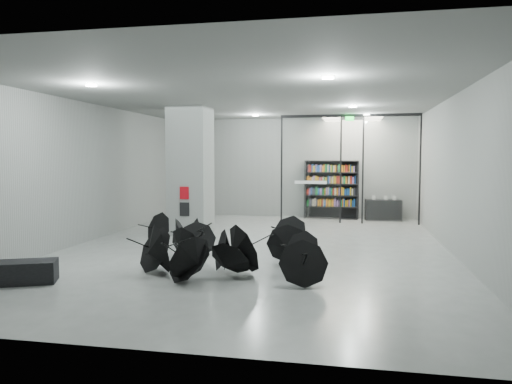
% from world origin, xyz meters
% --- Properties ---
extents(room, '(14.00, 14.02, 4.01)m').
position_xyz_m(room, '(0.00, 0.00, 2.84)').
color(room, gray).
rests_on(room, ground).
extents(column, '(1.20, 1.20, 4.00)m').
position_xyz_m(column, '(-2.50, 2.00, 2.00)').
color(column, slate).
rests_on(column, ground).
extents(fire_cabinet, '(0.28, 0.04, 0.38)m').
position_xyz_m(fire_cabinet, '(-2.50, 1.38, 1.35)').
color(fire_cabinet, '#A50A07').
rests_on(fire_cabinet, column).
extents(info_panel, '(0.30, 0.03, 0.42)m').
position_xyz_m(info_panel, '(-2.50, 1.38, 0.85)').
color(info_panel, black).
rests_on(info_panel, column).
extents(exit_sign, '(0.30, 0.06, 0.15)m').
position_xyz_m(exit_sign, '(2.40, 5.30, 3.82)').
color(exit_sign, '#0CE533').
rests_on(exit_sign, room).
extents(glass_partition, '(5.06, 0.08, 4.00)m').
position_xyz_m(glass_partition, '(2.39, 5.50, 2.18)').
color(glass_partition, silver).
rests_on(glass_partition, ground).
extents(bench, '(1.46, 1.07, 0.43)m').
position_xyz_m(bench, '(-3.80, -4.43, 0.22)').
color(bench, black).
rests_on(bench, ground).
extents(bookshelf, '(2.12, 0.60, 2.30)m').
position_xyz_m(bookshelf, '(1.73, 6.75, 1.15)').
color(bookshelf, black).
rests_on(bookshelf, ground).
extents(shop_counter, '(1.39, 0.68, 0.81)m').
position_xyz_m(shop_counter, '(3.71, 6.51, 0.40)').
color(shop_counter, black).
rests_on(shop_counter, ground).
extents(umbrella_cluster, '(5.33, 4.77, 1.28)m').
position_xyz_m(umbrella_cluster, '(-0.44, -2.36, 0.30)').
color(umbrella_cluster, black).
rests_on(umbrella_cluster, ground).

